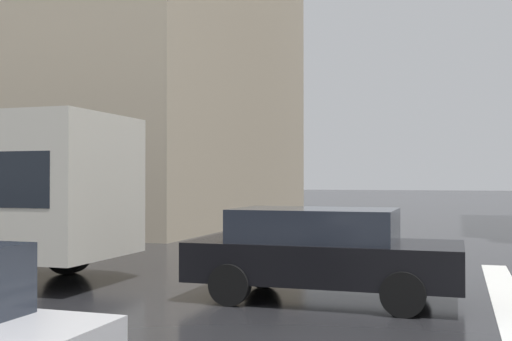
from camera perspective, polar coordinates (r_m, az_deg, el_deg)
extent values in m
cube|color=black|center=(9.82, 6.23, -8.13)|extent=(1.75, 4.10, 0.60)
cube|color=#232833|center=(9.80, 5.36, -4.92)|extent=(1.54, 2.46, 0.50)
cylinder|color=black|center=(10.50, 13.94, -9.29)|extent=(0.20, 0.62, 0.62)
cylinder|color=black|center=(8.88, 13.20, -10.86)|extent=(0.20, 0.62, 0.62)
cylinder|color=black|center=(10.96, 0.62, -8.96)|extent=(0.20, 0.62, 0.62)
cylinder|color=black|center=(9.42, -2.40, -10.30)|extent=(0.20, 0.62, 0.62)
cylinder|color=black|center=(13.05, -16.70, -6.78)|extent=(0.30, 1.00, 1.00)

